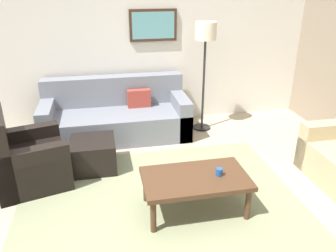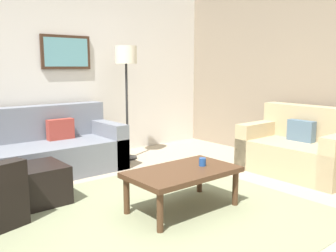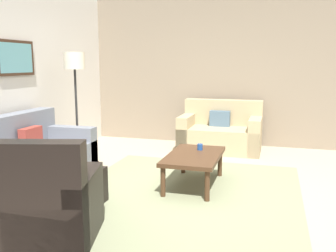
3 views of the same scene
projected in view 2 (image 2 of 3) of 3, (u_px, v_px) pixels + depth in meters
The scene contains 11 objects.
ground_plane at pixel (152, 217), 3.46m from camera, with size 8.00×8.00×0.00m, color tan.
rear_partition at pixel (42, 67), 5.21m from camera, with size 6.00×0.12×2.80m, color silver.
stone_feature_panel at pixel (322, 67), 5.12m from camera, with size 0.12×5.20×2.80m, color gray.
area_rug at pixel (152, 216), 3.46m from camera, with size 3.10×2.70×0.01m, color gray.
couch_main at pixel (35, 153), 4.78m from camera, with size 2.21×0.94×0.88m.
couch_loveseat at pixel (302, 150), 4.88m from camera, with size 0.89×1.41×0.88m.
ottoman at pixel (36, 184), 3.79m from camera, with size 0.56×0.56×0.40m, color black.
coffee_table at pixel (183, 175), 3.59m from camera, with size 1.10×0.64×0.41m.
cup at pixel (202, 162), 3.71m from camera, with size 0.07×0.07×0.08m, color #1E478C.
lamp_standing at pixel (126, 66), 5.42m from camera, with size 0.32×0.32×1.71m.
framed_artwork at pixel (66, 52), 5.33m from camera, with size 0.75×0.04×0.49m.
Camera 2 is at (-1.97, -2.62, 1.41)m, focal length 39.04 mm.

